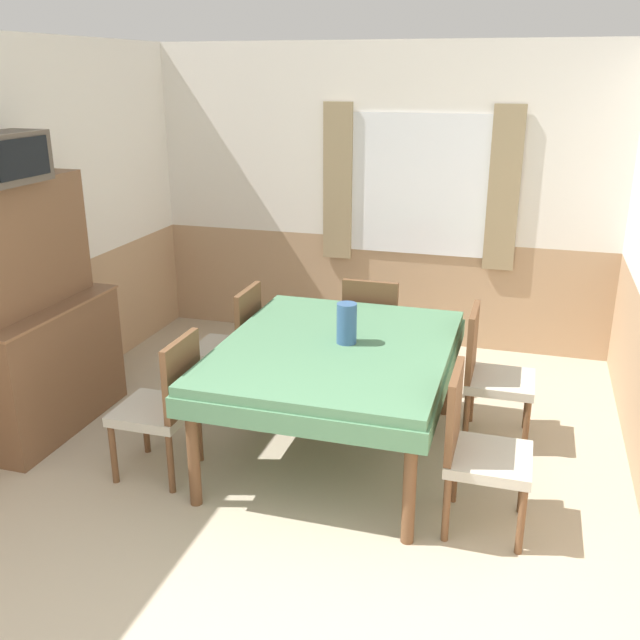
# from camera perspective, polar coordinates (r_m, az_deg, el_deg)

# --- Properties ---
(wall_back) EXTENTS (4.46, 0.10, 2.60)m
(wall_back) POSITION_cam_1_polar(r_m,az_deg,el_deg) (6.35, 4.99, 9.74)
(wall_back) COLOR white
(wall_back) RESTS_ON ground_plane
(wall_left) EXTENTS (0.05, 4.90, 2.60)m
(wall_left) POSITION_cam_1_polar(r_m,az_deg,el_deg) (5.21, -23.82, 5.95)
(wall_left) COLOR white
(wall_left) RESTS_ON ground_plane
(dining_table) EXTENTS (1.42, 1.75, 0.76)m
(dining_table) POSITION_cam_1_polar(r_m,az_deg,el_deg) (4.44, 1.25, -3.17)
(dining_table) COLOR #4C7A56
(dining_table) RESTS_ON ground_plane
(chair_left_far) EXTENTS (0.44, 0.44, 0.90)m
(chair_left_far) POSITION_cam_1_polar(r_m,az_deg,el_deg) (5.26, -6.97, -1.79)
(chair_left_far) COLOR brown
(chair_left_far) RESTS_ON ground_plane
(chair_head_window) EXTENTS (0.44, 0.44, 0.90)m
(chair_head_window) POSITION_cam_1_polar(r_m,az_deg,el_deg) (5.49, 4.25, -0.74)
(chair_head_window) COLOR brown
(chair_head_window) RESTS_ON ground_plane
(chair_right_far) EXTENTS (0.44, 0.44, 0.90)m
(chair_right_far) POSITION_cam_1_polar(r_m,az_deg,el_deg) (4.86, 13.45, -4.00)
(chair_right_far) COLOR brown
(chair_right_far) RESTS_ON ground_plane
(chair_right_near) EXTENTS (0.44, 0.44, 0.90)m
(chair_right_near) POSITION_cam_1_polar(r_m,az_deg,el_deg) (3.92, 12.42, -9.85)
(chair_right_near) COLOR brown
(chair_right_near) RESTS_ON ground_plane
(chair_left_near) EXTENTS (0.44, 0.44, 0.90)m
(chair_left_near) POSITION_cam_1_polar(r_m,az_deg,el_deg) (4.40, -12.35, -6.48)
(chair_left_near) COLOR brown
(chair_left_near) RESTS_ON ground_plane
(sideboard) EXTENTS (0.46, 1.21, 1.72)m
(sideboard) POSITION_cam_1_polar(r_m,az_deg,el_deg) (5.14, -21.54, -0.74)
(sideboard) COLOR brown
(sideboard) RESTS_ON ground_plane
(tv) EXTENTS (0.29, 0.55, 0.30)m
(tv) POSITION_cam_1_polar(r_m,az_deg,el_deg) (4.74, -23.97, 11.74)
(tv) COLOR #51473D
(tv) RESTS_ON sideboard
(vase) EXTENTS (0.12, 0.12, 0.26)m
(vase) POSITION_cam_1_polar(r_m,az_deg,el_deg) (4.39, 2.15, -0.27)
(vase) COLOR #335684
(vase) RESTS_ON dining_table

